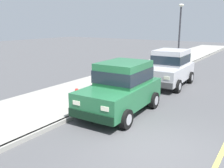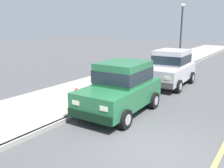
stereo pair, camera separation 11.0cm
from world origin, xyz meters
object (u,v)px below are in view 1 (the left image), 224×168
street_lamp (180,28)px  car_silver_hatchback (170,67)px  dog_tan (101,85)px  car_green_hatchback (122,87)px  fire_hydrant (77,98)px

street_lamp → car_silver_hatchback: bearing=-75.5°
dog_tan → car_silver_hatchback: bearing=58.3°
car_silver_hatchback → car_green_hatchback: bearing=-89.4°
car_green_hatchback → dog_tan: (-2.11, 1.63, -0.55)m
car_green_hatchback → street_lamp: (-1.41, 10.22, 1.93)m
dog_tan → fire_hydrant: bearing=-75.9°
car_silver_hatchback → street_lamp: bearing=104.5°
dog_tan → car_green_hatchback: bearing=-37.6°
car_green_hatchback → car_silver_hatchback: same height
car_silver_hatchback → dog_tan: bearing=-121.7°
car_silver_hatchback → street_lamp: size_ratio=0.87×
dog_tan → street_lamp: street_lamp is taller
car_green_hatchback → dog_tan: car_green_hatchback is taller
car_green_hatchback → dog_tan: size_ratio=5.14×
car_green_hatchback → dog_tan: 2.72m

